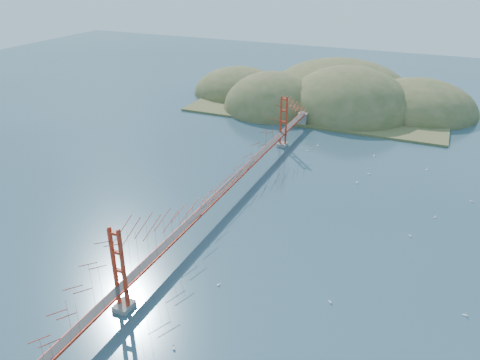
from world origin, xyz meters
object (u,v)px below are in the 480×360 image
at_px(sailboat_0, 218,284).
at_px(sailboat_2, 465,315).
at_px(sailboat_1, 410,235).
at_px(bridge, 227,167).

bearing_deg(sailboat_0, sailboat_2, 12.88).
relative_size(sailboat_1, sailboat_2, 0.90).
bearing_deg(sailboat_1, sailboat_0, -134.03).
xyz_separation_m(bridge, sailboat_1, (30.90, 1.56, -6.87)).
xyz_separation_m(bridge, sailboat_0, (8.73, -21.36, -6.86)).
bearing_deg(sailboat_0, bridge, 112.24).
height_order(bridge, sailboat_1, bridge).
bearing_deg(sailboat_0, sailboat_1, 45.97).
xyz_separation_m(sailboat_1, sailboat_2, (7.97, -16.03, 0.01)).
distance_m(sailboat_0, sailboat_2, 30.91).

